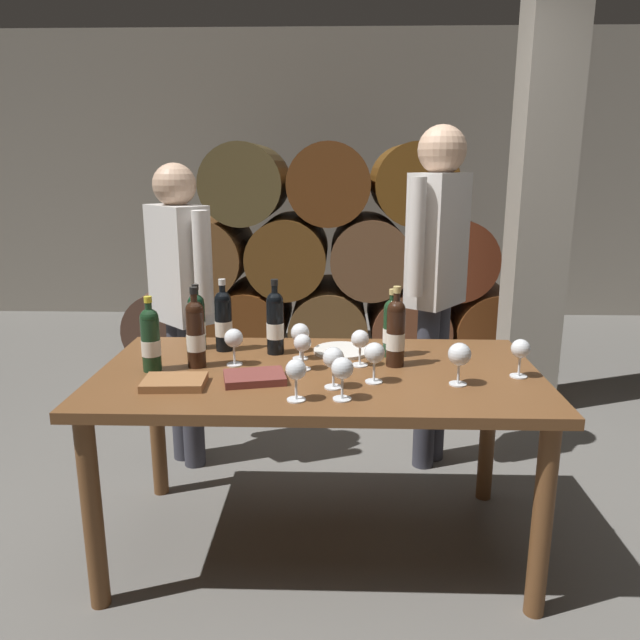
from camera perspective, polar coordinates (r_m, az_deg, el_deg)
name	(u,v)px	position (r m, az deg, el deg)	size (l,w,h in m)	color
ground_plane	(319,543)	(2.74, -0.13, -19.88)	(14.00, 14.00, 0.00)	#66635E
cellar_back_wall	(332,177)	(6.47, 1.07, 13.02)	(10.00, 0.24, 2.80)	gray
barrel_stack	(329,265)	(4.93, 0.82, 5.11)	(3.12, 0.90, 1.69)	#4F3428
stone_pillar	(539,204)	(4.06, 19.58, 10.10)	(0.32, 0.32, 2.60)	gray
dining_table	(318,392)	(2.43, -0.14, -6.69)	(1.70, 0.90, 0.76)	brown
wine_bottle_0	(151,339)	(2.44, -15.37, -1.69)	(0.07, 0.07, 0.29)	#19381E
wine_bottle_1	(396,332)	(2.43, 7.00, -1.12)	(0.07, 0.07, 0.32)	black
wine_bottle_2	(196,333)	(2.45, -11.42, -1.19)	(0.07, 0.07, 0.32)	black
wine_bottle_3	(197,321)	(2.69, -11.31, -0.07)	(0.07, 0.07, 0.28)	black
wine_bottle_4	(275,322)	(2.58, -4.17, -0.19)	(0.07, 0.07, 0.32)	black
wine_bottle_5	(223,320)	(2.65, -8.91, 0.00)	(0.07, 0.07, 0.31)	black
wine_bottle_6	(392,327)	(2.55, 6.65, -0.67)	(0.07, 0.07, 0.28)	#19381E
wine_glass_0	(302,345)	(2.37, -1.63, -2.28)	(0.07, 0.07, 0.14)	white
wine_glass_1	(296,371)	(2.07, -2.24, -4.77)	(0.07, 0.07, 0.15)	white
wine_glass_2	(234,339)	(2.45, -7.97, -1.79)	(0.07, 0.07, 0.15)	white
wine_glass_3	(374,354)	(2.24, 5.05, -3.18)	(0.08, 0.08, 0.15)	white
wine_glass_4	(342,370)	(2.07, 2.08, -4.62)	(0.08, 0.08, 0.15)	white
wine_glass_5	(360,340)	(2.42, 3.72, -1.90)	(0.07, 0.07, 0.15)	white
wine_glass_6	(459,355)	(2.26, 12.75, -3.21)	(0.08, 0.08, 0.16)	white
wine_glass_7	(521,350)	(2.41, 18.03, -2.68)	(0.07, 0.07, 0.15)	white
wine_glass_8	(300,334)	(2.50, -1.85, -1.29)	(0.08, 0.08, 0.15)	white
wine_glass_9	(333,359)	(2.18, 1.25, -3.64)	(0.08, 0.08, 0.15)	white
tasting_notebook	(174,382)	(2.29, -13.30, -5.62)	(0.22, 0.16, 0.03)	#936038
leather_ledger	(255,377)	(2.29, -6.07, -5.29)	(0.22, 0.16, 0.03)	brown
serving_plate	(342,351)	(2.62, 2.03, -2.85)	(0.24, 0.24, 0.01)	white
sommelier_presenting	(437,267)	(3.09, 10.72, 4.83)	(0.34, 0.41, 1.72)	#383842
taster_seated_left	(180,291)	(3.15, -12.77, 2.63)	(0.37, 0.37, 1.54)	#383842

